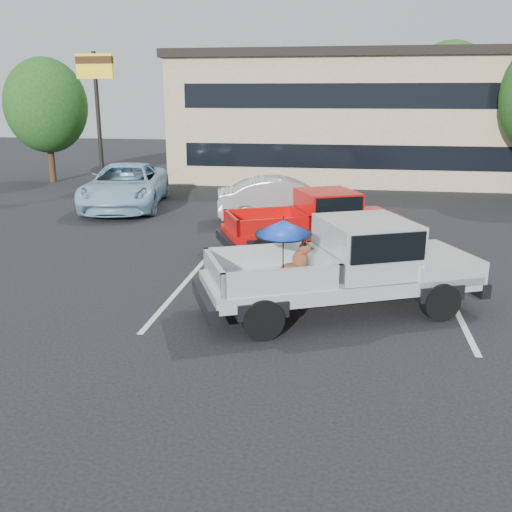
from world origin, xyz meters
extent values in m
plane|color=black|center=(0.00, 0.00, 0.00)|extent=(90.00, 90.00, 0.00)
cube|color=silver|center=(-3.00, 2.00, 0.00)|extent=(0.12, 5.00, 0.01)
cube|color=silver|center=(3.00, 2.00, 0.00)|extent=(0.12, 5.00, 0.01)
cube|color=tan|center=(2.00, 21.00, 3.00)|extent=(20.00, 8.00, 6.00)
cube|color=black|center=(2.00, 21.00, 6.10)|extent=(20.40, 8.40, 0.40)
cube|color=black|center=(2.00, 17.02, 1.50)|extent=(18.00, 0.08, 1.10)
cube|color=black|center=(2.00, 17.02, 4.20)|extent=(18.00, 0.08, 1.10)
cylinder|color=black|center=(-10.00, 14.00, 3.00)|extent=(0.18, 0.18, 6.00)
cube|color=yellow|center=(-10.00, 14.00, 5.40)|extent=(1.60, 0.18, 1.00)
cube|color=#381E0C|center=(-10.00, 14.00, 5.65)|extent=(1.60, 0.22, 0.30)
cylinder|color=#332114|center=(-14.00, 17.00, 1.21)|extent=(0.32, 0.32, 2.42)
ellipsoid|color=#154B18|center=(-14.00, 17.00, 3.74)|extent=(3.96, 3.96, 4.55)
cylinder|color=#332114|center=(6.00, 24.00, 1.43)|extent=(0.32, 0.32, 2.86)
ellipsoid|color=#154B18|center=(6.00, 24.00, 4.42)|extent=(4.68, 4.68, 5.38)
cylinder|color=black|center=(-0.73, -0.32, 0.38)|extent=(0.81, 0.56, 0.76)
cylinder|color=black|center=(-1.47, 1.36, 0.38)|extent=(0.81, 0.56, 0.76)
cylinder|color=black|center=(2.57, 1.13, 0.38)|extent=(0.81, 0.56, 0.76)
cylinder|color=black|center=(1.83, 2.81, 0.38)|extent=(0.81, 0.56, 0.76)
cube|color=silver|center=(0.60, 1.27, 0.67)|extent=(5.71, 3.93, 0.28)
cube|color=silver|center=(2.43, 2.07, 0.88)|extent=(2.15, 2.36, 0.46)
cube|color=black|center=(3.11, 2.37, 0.50)|extent=(0.97, 1.87, 0.30)
cube|color=black|center=(-1.92, 0.16, 0.50)|extent=(0.95, 1.87, 0.28)
cube|color=silver|center=(1.10, 1.49, 1.35)|extent=(2.25, 2.35, 1.05)
cube|color=black|center=(1.10, 1.49, 1.55)|extent=(2.15, 2.38, 0.55)
cube|color=black|center=(-0.73, 0.68, 0.73)|extent=(2.85, 2.61, 0.10)
cube|color=silver|center=(-1.08, 1.48, 1.03)|extent=(2.15, 1.02, 0.50)
cube|color=silver|center=(-0.38, -0.11, 1.03)|extent=(2.15, 1.02, 0.50)
cube|color=silver|center=(-1.74, 0.24, 1.03)|extent=(0.83, 1.72, 0.50)
cube|color=silver|center=(0.28, 1.13, 1.03)|extent=(0.83, 1.72, 0.50)
ellipsoid|color=brown|center=(-0.33, 0.84, 0.94)|extent=(0.62, 0.57, 0.33)
cylinder|color=brown|center=(-0.05, 0.87, 0.90)|extent=(0.07, 0.07, 0.25)
cylinder|color=brown|center=(-0.12, 1.02, 0.90)|extent=(0.07, 0.07, 0.25)
ellipsoid|color=brown|center=(-0.17, 0.91, 1.15)|extent=(0.40, 0.38, 0.44)
cylinder|color=red|center=(-0.15, 0.92, 1.29)|extent=(0.22, 0.22, 0.04)
sphere|color=brown|center=(-0.08, 0.95, 1.40)|extent=(0.24, 0.24, 0.24)
cone|color=black|center=(0.04, 1.00, 1.38)|extent=(0.20, 0.17, 0.11)
cone|color=black|center=(-0.08, 0.88, 1.52)|extent=(0.08, 0.08, 0.12)
cone|color=black|center=(-0.13, 1.00, 1.52)|extent=(0.08, 0.08, 0.12)
cylinder|color=brown|center=(-0.50, 0.77, 0.84)|extent=(0.29, 0.05, 0.10)
cylinder|color=black|center=(-0.49, 0.71, 1.31)|extent=(0.02, 0.10, 1.05)
cone|color=blue|center=(-0.49, 0.71, 1.85)|extent=(1.10, 1.12, 0.36)
cylinder|color=black|center=(-0.49, 0.71, 2.01)|extent=(0.02, 0.02, 0.10)
cylinder|color=black|center=(-0.49, 0.71, 1.72)|extent=(1.10, 1.10, 0.09)
cylinder|color=black|center=(-1.46, 4.52, 0.34)|extent=(0.72, 0.51, 0.68)
cylinder|color=black|center=(-2.14, 6.02, 0.34)|extent=(0.72, 0.51, 0.68)
cylinder|color=black|center=(1.47, 5.85, 0.34)|extent=(0.72, 0.51, 0.68)
cylinder|color=black|center=(0.79, 7.35, 0.34)|extent=(0.72, 0.51, 0.68)
cube|color=red|center=(-0.30, 5.95, 0.60)|extent=(5.10, 3.56, 0.25)
cube|color=red|center=(1.33, 6.70, 0.79)|extent=(1.93, 2.12, 0.41)
cube|color=black|center=(1.94, 6.97, 0.45)|extent=(0.89, 1.67, 0.27)
cube|color=black|center=(-2.54, 4.93, 0.45)|extent=(0.87, 1.66, 0.25)
cube|color=red|center=(0.15, 6.16, 1.21)|extent=(2.03, 2.11, 0.94)
cube|color=black|center=(0.15, 6.16, 1.39)|extent=(1.94, 2.14, 0.49)
cube|color=black|center=(-1.48, 5.41, 0.65)|extent=(2.56, 2.35, 0.09)
cube|color=red|center=(-1.80, 6.12, 0.92)|extent=(1.91, 0.94, 0.45)
cube|color=red|center=(-1.15, 4.71, 0.92)|extent=(1.91, 0.94, 0.45)
cube|color=red|center=(-2.37, 5.01, 0.92)|extent=(0.76, 1.53, 0.45)
cube|color=red|center=(-0.58, 5.82, 0.92)|extent=(0.76, 1.53, 0.45)
imported|color=#A4A6AB|center=(-1.39, 9.50, 0.77)|extent=(4.93, 2.68, 1.54)
imported|color=#92C0DA|center=(-7.83, 11.18, 0.83)|extent=(3.86, 6.42, 1.67)
camera|label=1|loc=(0.66, -9.77, 4.28)|focal=40.00mm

